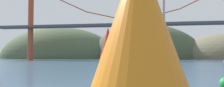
% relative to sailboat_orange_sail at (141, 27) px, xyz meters
% --- Properties ---
extents(headland_center, '(73.93, 44.00, 44.95)m').
position_rel_sailboat_orange_sail_xyz_m(headland_center, '(-4.36, 141.67, -4.19)').
color(headland_center, '#425138').
rests_on(headland_center, ground_plane).
extents(headland_left, '(84.34, 44.00, 43.46)m').
position_rel_sailboat_orange_sail_xyz_m(headland_left, '(-64.36, 141.67, -4.19)').
color(headland_left, '#4C5B3D').
rests_on(headland_left, ground_plane).
extents(suspension_bridge, '(142.38, 6.00, 42.57)m').
position_rel_sailboat_orange_sail_xyz_m(suspension_bridge, '(-9.36, 101.67, 14.81)').
color(suspension_bridge, '#A34228').
rests_on(suspension_bridge, ground_plane).
extents(sailboat_orange_sail, '(8.43, 7.38, 9.25)m').
position_rel_sailboat_orange_sail_xyz_m(sailboat_orange_sail, '(0.00, 0.00, 0.00)').
color(sailboat_orange_sail, black).
rests_on(sailboat_orange_sail, ground_plane).
extents(sailboat_red_spinnaker, '(7.64, 9.26, 10.81)m').
position_rel_sailboat_orange_sail_xyz_m(sailboat_red_spinnaker, '(-11.02, 49.74, 1.05)').
color(sailboat_red_spinnaker, black).
rests_on(sailboat_red_spinnaker, ground_plane).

